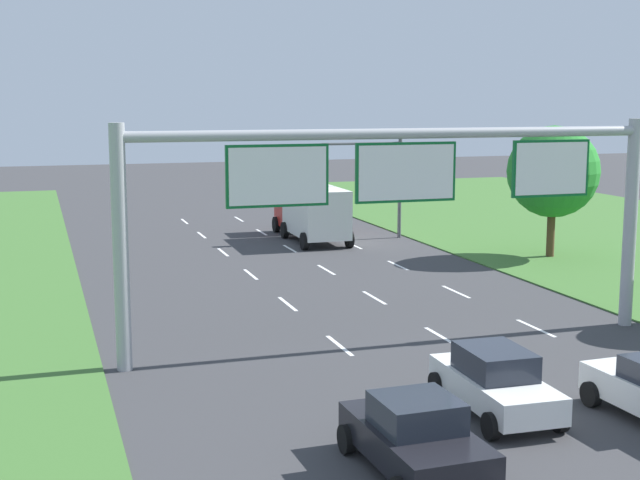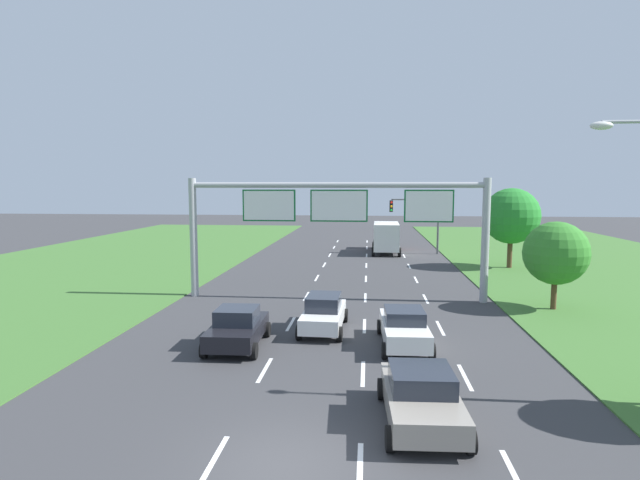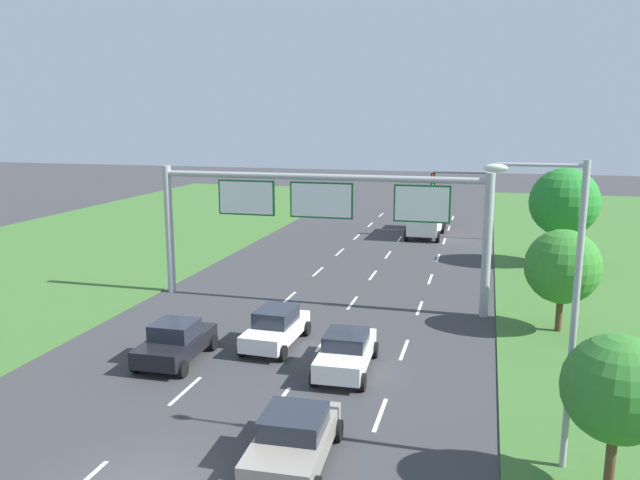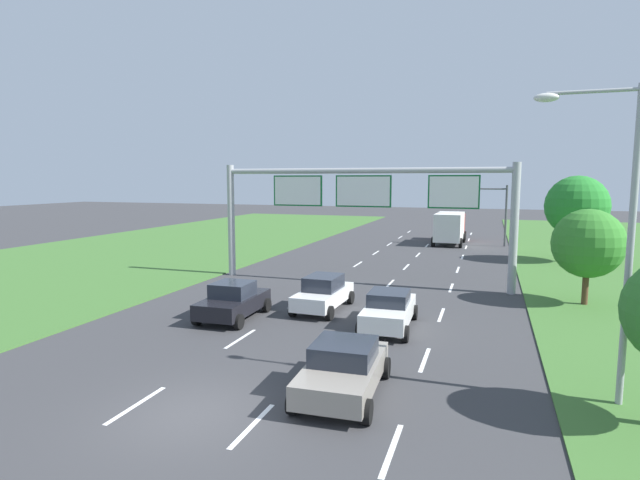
# 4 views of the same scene
# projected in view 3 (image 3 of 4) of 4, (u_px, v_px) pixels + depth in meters

# --- Properties ---
(lane_dashes_inner_left) EXTENTS (0.14, 68.40, 0.01)m
(lane_dashes_inner_left) POSITION_uv_depth(u_px,v_px,m) (270.00, 315.00, 30.67)
(lane_dashes_inner_left) COLOR white
(lane_dashes_inner_left) RESTS_ON ground_plane
(lane_dashes_inner_right) EXTENTS (0.14, 68.40, 0.01)m
(lane_dashes_inner_right) POSITION_uv_depth(u_px,v_px,m) (339.00, 320.00, 29.78)
(lane_dashes_inner_right) COLOR white
(lane_dashes_inner_right) RESTS_ON ground_plane
(lane_dashes_slip) EXTENTS (0.14, 68.40, 0.01)m
(lane_dashes_slip) POSITION_uv_depth(u_px,v_px,m) (413.00, 327.00, 28.89)
(lane_dashes_slip) COLOR white
(lane_dashes_slip) RESTS_ON ground_plane
(car_near_red) EXTENTS (2.25, 3.99, 1.62)m
(car_near_red) POSITION_uv_depth(u_px,v_px,m) (176.00, 342.00, 24.73)
(car_near_red) COLOR black
(car_near_red) RESTS_ON ground_plane
(car_lead_silver) EXTENTS (2.08, 4.25, 1.63)m
(car_lead_silver) POSITION_uv_depth(u_px,v_px,m) (276.00, 327.00, 26.42)
(car_lead_silver) COLOR white
(car_lead_silver) RESTS_ON ground_plane
(car_mid_lane) EXTENTS (2.13, 4.37, 1.56)m
(car_mid_lane) POSITION_uv_depth(u_px,v_px,m) (346.00, 351.00, 23.73)
(car_mid_lane) COLOR white
(car_mid_lane) RESTS_ON ground_plane
(car_far_ahead) EXTENTS (2.35, 4.24, 1.52)m
(car_far_ahead) POSITION_uv_depth(u_px,v_px,m) (293.00, 438.00, 17.36)
(car_far_ahead) COLOR gray
(car_far_ahead) RESTS_ON ground_plane
(box_truck) EXTENTS (2.79, 7.56, 2.98)m
(box_truck) POSITION_uv_depth(u_px,v_px,m) (427.00, 215.00, 51.17)
(box_truck) COLOR #B21E19
(box_truck) RESTS_ON ground_plane
(sign_gantry) EXTENTS (17.24, 0.44, 7.00)m
(sign_gantry) POSITION_uv_depth(u_px,v_px,m) (320.00, 210.00, 31.60)
(sign_gantry) COLOR #9EA0A5
(sign_gantry) RESTS_ON ground_plane
(traffic_light_mast) EXTENTS (4.76, 0.49, 5.60)m
(traffic_light_mast) POSITION_uv_depth(u_px,v_px,m) (465.00, 190.00, 49.34)
(traffic_light_mast) COLOR #47494F
(traffic_light_mast) RESTS_ON ground_plane
(street_lamp) EXTENTS (2.61, 0.32, 8.50)m
(street_lamp) POSITION_uv_depth(u_px,v_px,m) (561.00, 290.00, 16.39)
(street_lamp) COLOR #9EA0A5
(street_lamp) RESTS_ON ground_plane
(roadside_tree_near) EXTENTS (2.74, 2.74, 4.31)m
(roadside_tree_near) POSITION_uv_depth(u_px,v_px,m) (618.00, 389.00, 15.45)
(roadside_tree_near) COLOR #513823
(roadside_tree_near) RESTS_ON ground_plane
(roadside_tree_mid) EXTENTS (3.32, 3.32, 4.71)m
(roadside_tree_mid) POSITION_uv_depth(u_px,v_px,m) (563.00, 267.00, 27.61)
(roadside_tree_mid) COLOR #513823
(roadside_tree_mid) RESTS_ON ground_plane
(roadside_tree_far) EXTENTS (4.41, 4.41, 6.39)m
(roadside_tree_far) POSITION_uv_depth(u_px,v_px,m) (564.00, 202.00, 40.02)
(roadside_tree_far) COLOR #513823
(roadside_tree_far) RESTS_ON ground_plane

